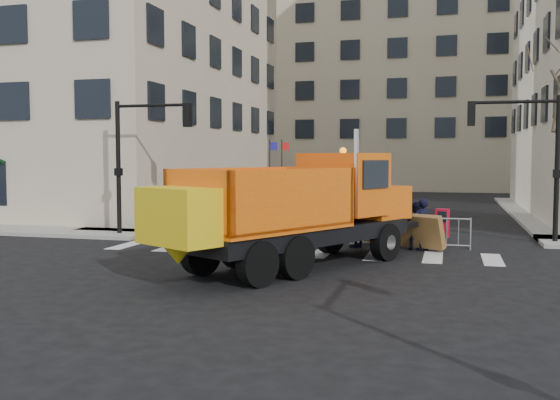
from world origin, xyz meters
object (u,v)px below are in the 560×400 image
(cop_a, at_px, (422,224))
(worker, at_px, (221,212))
(plow_truck, at_px, (294,207))
(newspaper_box, at_px, (442,223))
(cop_c, at_px, (358,221))
(cop_b, at_px, (415,226))

(cop_a, bearing_deg, worker, -37.02)
(cop_a, relative_size, worker, 1.05)
(plow_truck, distance_m, newspaper_box, 8.09)
(cop_c, bearing_deg, plow_truck, 14.38)
(cop_b, height_order, worker, worker)
(newspaper_box, bearing_deg, plow_truck, -103.44)
(newspaper_box, bearing_deg, worker, -156.01)
(plow_truck, relative_size, worker, 6.07)
(cop_c, bearing_deg, newspaper_box, 157.98)
(plow_truck, xyz_separation_m, worker, (-4.43, 5.86, -0.78))
(worker, bearing_deg, cop_c, -15.58)
(plow_truck, distance_m, cop_a, 5.77)
(cop_a, relative_size, newspaper_box, 1.62)
(cop_b, height_order, newspaper_box, cop_b)
(cop_b, bearing_deg, worker, 3.48)
(cop_a, bearing_deg, plow_truck, 25.69)
(plow_truck, height_order, cop_b, plow_truck)
(cop_c, bearing_deg, cop_b, 118.76)
(plow_truck, bearing_deg, cop_c, 14.44)
(cop_c, xyz_separation_m, newspaper_box, (2.87, 2.34, -0.25))
(cop_a, relative_size, cop_c, 0.94)
(cop_b, distance_m, worker, 7.71)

